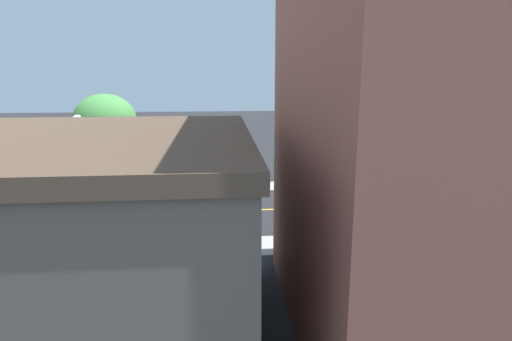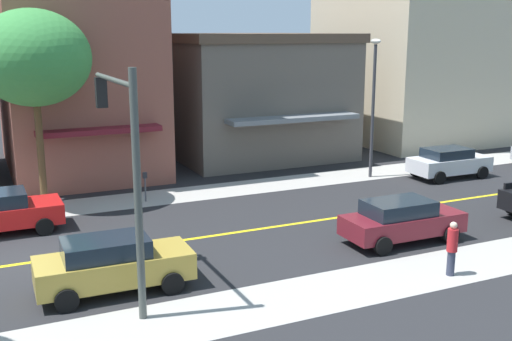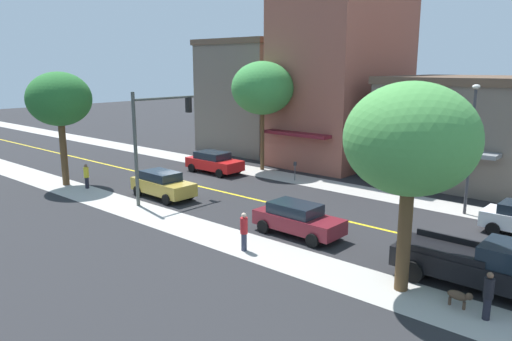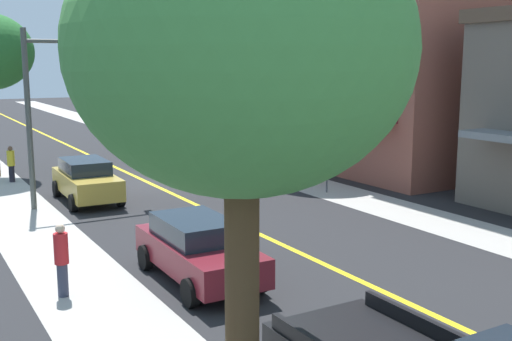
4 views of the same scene
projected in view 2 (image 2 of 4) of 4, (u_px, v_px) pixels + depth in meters
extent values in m
plane|color=#262628|center=(28.00, 263.00, 19.74)|extent=(140.00, 140.00, 0.00)
cube|color=#ADA8A0|center=(14.00, 214.00, 25.01)|extent=(2.56, 126.00, 0.01)
cube|color=yellow|center=(28.00, 263.00, 19.74)|extent=(0.20, 126.00, 0.00)
cube|color=#935142|center=(72.00, 34.00, 32.07)|extent=(11.66, 7.21, 14.20)
cube|color=maroon|center=(100.00, 131.00, 27.43)|extent=(0.96, 5.48, 0.24)
cube|color=#665B51|center=(248.00, 98.00, 37.05)|extent=(10.33, 9.60, 6.62)
cube|color=brown|center=(248.00, 38.00, 36.26)|extent=(10.63, 9.90, 0.50)
cube|color=slate|center=(294.00, 119.00, 32.01)|extent=(1.30, 7.30, 0.24)
cube|color=beige|center=(410.00, 28.00, 40.97)|extent=(10.93, 8.90, 14.88)
cylinder|color=brown|center=(41.00, 154.00, 25.80)|extent=(0.30, 0.30, 4.46)
ellipsoid|color=#3D8E42|center=(33.00, 58.00, 24.92)|extent=(4.64, 4.64, 3.94)
cylinder|color=#4C4C51|center=(145.00, 190.00, 26.73)|extent=(0.07, 0.07, 1.05)
cube|color=#2D2D33|center=(145.00, 175.00, 26.58)|extent=(0.12, 0.18, 0.26)
cylinder|color=#474C47|center=(138.00, 198.00, 15.25)|extent=(0.20, 0.20, 6.43)
cylinder|color=#474C47|center=(113.00, 80.00, 16.57)|extent=(4.38, 0.14, 0.14)
cube|color=black|center=(101.00, 93.00, 18.27)|extent=(0.26, 0.32, 0.90)
sphere|color=red|center=(101.00, 82.00, 18.20)|extent=(0.20, 0.20, 0.20)
sphere|color=yellow|center=(101.00, 93.00, 18.27)|extent=(0.20, 0.20, 0.20)
sphere|color=green|center=(102.00, 103.00, 18.33)|extent=(0.20, 0.20, 0.20)
cylinder|color=#38383D|center=(373.00, 112.00, 30.63)|extent=(0.16, 0.16, 6.63)
ellipsoid|color=silver|center=(376.00, 41.00, 29.86)|extent=(0.70, 0.36, 0.24)
cylinder|color=black|center=(39.00, 213.00, 24.02)|extent=(0.23, 0.64, 0.64)
cylinder|color=black|center=(45.00, 227.00, 22.37)|extent=(0.23, 0.64, 0.64)
cube|color=maroon|center=(403.00, 223.00, 21.61)|extent=(1.77, 4.35, 0.69)
cube|color=#19232D|center=(398.00, 208.00, 21.39)|extent=(1.54, 2.36, 0.52)
cylinder|color=black|center=(419.00, 221.00, 23.02)|extent=(0.23, 0.64, 0.64)
cylinder|color=black|center=(451.00, 235.00, 21.50)|extent=(0.23, 0.64, 0.64)
cylinder|color=black|center=(354.00, 231.00, 21.88)|extent=(0.23, 0.64, 0.64)
cylinder|color=black|center=(383.00, 246.00, 20.36)|extent=(0.23, 0.64, 0.64)
cube|color=silver|center=(449.00, 164.00, 31.06)|extent=(1.83, 4.12, 0.74)
cube|color=#19232D|center=(447.00, 153.00, 30.85)|extent=(1.59, 2.24, 0.47)
cylinder|color=black|center=(457.00, 166.00, 32.47)|extent=(0.23, 0.64, 0.64)
cylinder|color=black|center=(482.00, 173.00, 30.89)|extent=(0.23, 0.64, 0.64)
cylinder|color=black|center=(416.00, 170.00, 31.40)|extent=(0.23, 0.64, 0.64)
cylinder|color=black|center=(439.00, 178.00, 29.82)|extent=(0.23, 0.64, 0.64)
cube|color=#B29338|center=(115.00, 268.00, 17.49)|extent=(1.83, 4.41, 0.76)
cube|color=#19232D|center=(106.00, 247.00, 17.26)|extent=(1.57, 2.39, 0.51)
cylinder|color=black|center=(157.00, 263.00, 18.90)|extent=(0.24, 0.65, 0.64)
cylinder|color=black|center=(172.00, 283.00, 17.36)|extent=(0.24, 0.65, 0.64)
cylinder|color=black|center=(59.00, 277.00, 17.78)|extent=(0.24, 0.65, 0.64)
cylinder|color=black|center=(67.00, 300.00, 16.24)|extent=(0.24, 0.65, 0.64)
cylinder|color=#33384C|center=(451.00, 263.00, 18.67)|extent=(0.24, 0.24, 0.77)
cylinder|color=red|center=(453.00, 240.00, 18.51)|extent=(0.32, 0.32, 0.71)
sphere|color=beige|center=(454.00, 225.00, 18.40)|extent=(0.22, 0.22, 0.22)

